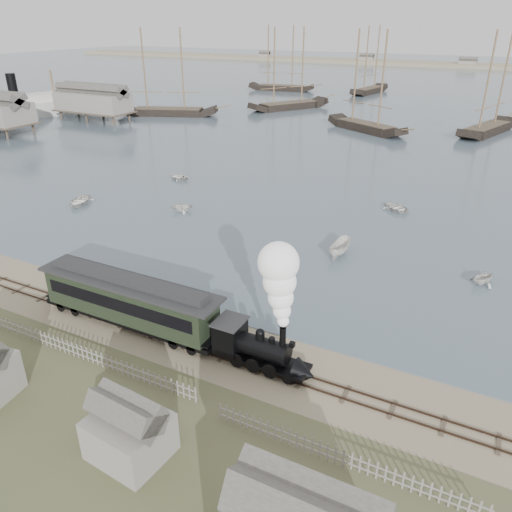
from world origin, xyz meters
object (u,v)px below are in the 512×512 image
at_px(passenger_coach, 129,299).
at_px(steamship, 14,96).
at_px(locomotive, 273,319).
at_px(beached_dinghy, 69,281).

distance_m(passenger_coach, steamship, 100.64).
relative_size(locomotive, steamship, 0.19).
bearing_deg(passenger_coach, steamship, 145.25).
xyz_separation_m(locomotive, steamship, (-94.80, 57.34, 0.96)).
bearing_deg(locomotive, passenger_coach, 180.00).
xyz_separation_m(passenger_coach, beached_dinghy, (-9.25, 2.42, -1.93)).
bearing_deg(beached_dinghy, passenger_coach, -71.35).
distance_m(locomotive, steamship, 110.80).
height_order(beached_dinghy, steamship, steamship).
xyz_separation_m(passenger_coach, steamship, (-82.66, 57.34, 2.78)).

